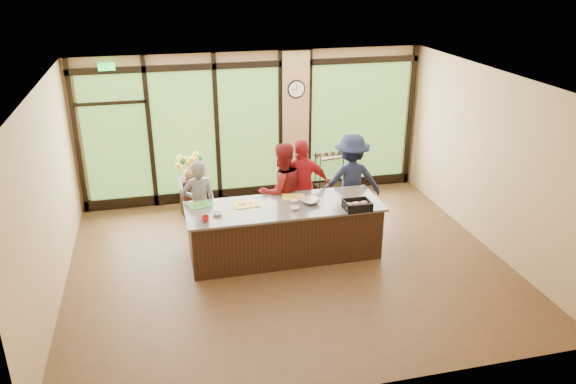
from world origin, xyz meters
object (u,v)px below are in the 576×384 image
cook_left (200,204)px  roasting_pan (357,207)px  flower_stand (192,196)px  bar_cart (332,168)px  cook_right (351,181)px  island_base (284,232)px

cook_left → roasting_pan: (2.43, -1.10, 0.17)m
cook_left → flower_stand: cook_left is taller
cook_left → bar_cart: (2.93, 1.77, -0.22)m
cook_right → bar_cart: 1.63m
flower_stand → island_base: bearing=-64.7°
roasting_pan → flower_stand: (-2.48, 2.44, -0.57)m
roasting_pan → bar_cart: 2.94m
cook_left → roasting_pan: cook_left is taller
cook_left → cook_right: (2.77, 0.18, 0.10)m
island_base → flower_stand: bearing=124.3°
island_base → bar_cart: (1.61, 2.45, 0.12)m
cook_right → cook_left: bearing=8.4°
roasting_pan → bar_cart: (0.50, 2.87, -0.39)m
island_base → cook_left: cook_left is taller
roasting_pan → bar_cart: bearing=78.1°
cook_right → bar_cart: bearing=-91.0°
cook_left → flower_stand: 1.40m
cook_right → flower_stand: bearing=-17.6°
island_base → flower_stand: (-1.37, 2.02, -0.06)m
roasting_pan → bar_cart: roasting_pan is taller
island_base → roasting_pan: (1.10, -0.42, 0.52)m
cook_left → cook_right: size_ratio=0.89×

